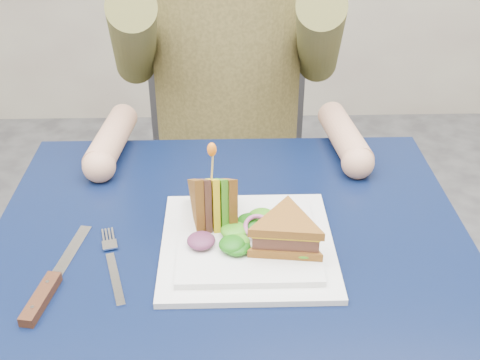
{
  "coord_description": "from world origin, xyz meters",
  "views": [
    {
      "loc": [
        -0.01,
        -0.7,
        1.3
      ],
      "look_at": [
        0.02,
        0.07,
        0.82
      ],
      "focal_mm": 45.0,
      "sensor_mm": 36.0,
      "label": 1
    }
  ],
  "objects_px": {
    "diner": "(226,16)",
    "sandwich_flat": "(286,233)",
    "knife": "(47,289)",
    "chair": "(228,143)",
    "fork": "(113,266)",
    "table": "(231,296)",
    "plate": "(247,243)",
    "sandwich_upright": "(213,202)"
  },
  "relations": [
    {
      "from": "diner",
      "to": "sandwich_flat",
      "type": "distance_m",
      "value": 0.63
    },
    {
      "from": "diner",
      "to": "knife",
      "type": "distance_m",
      "value": 0.74
    },
    {
      "from": "chair",
      "to": "fork",
      "type": "bearing_deg",
      "value": -103.11
    },
    {
      "from": "fork",
      "to": "knife",
      "type": "bearing_deg",
      "value": -148.57
    },
    {
      "from": "fork",
      "to": "knife",
      "type": "xyz_separation_m",
      "value": [
        -0.08,
        -0.05,
        0.0
      ]
    },
    {
      "from": "chair",
      "to": "knife",
      "type": "height_order",
      "value": "chair"
    },
    {
      "from": "fork",
      "to": "table",
      "type": "bearing_deg",
      "value": 6.87
    },
    {
      "from": "plate",
      "to": "knife",
      "type": "relative_size",
      "value": 1.17
    },
    {
      "from": "chair",
      "to": "diner",
      "type": "bearing_deg",
      "value": -90.0
    },
    {
      "from": "table",
      "to": "plate",
      "type": "xyz_separation_m",
      "value": [
        0.03,
        0.02,
        0.09
      ]
    },
    {
      "from": "table",
      "to": "sandwich_upright",
      "type": "relative_size",
      "value": 5.36
    },
    {
      "from": "diner",
      "to": "knife",
      "type": "height_order",
      "value": "diner"
    },
    {
      "from": "table",
      "to": "sandwich_upright",
      "type": "bearing_deg",
      "value": 111.21
    },
    {
      "from": "sandwich_upright",
      "to": "knife",
      "type": "bearing_deg",
      "value": -148.96
    },
    {
      "from": "fork",
      "to": "knife",
      "type": "distance_m",
      "value": 0.1
    },
    {
      "from": "knife",
      "to": "plate",
      "type": "bearing_deg",
      "value": 18.3
    },
    {
      "from": "diner",
      "to": "sandwich_upright",
      "type": "distance_m",
      "value": 0.55
    },
    {
      "from": "table",
      "to": "fork",
      "type": "relative_size",
      "value": 4.24
    },
    {
      "from": "table",
      "to": "plate",
      "type": "distance_m",
      "value": 0.09
    },
    {
      "from": "chair",
      "to": "diner",
      "type": "relative_size",
      "value": 1.25
    },
    {
      "from": "plate",
      "to": "fork",
      "type": "relative_size",
      "value": 1.47
    },
    {
      "from": "diner",
      "to": "table",
      "type": "bearing_deg",
      "value": -90.0
    },
    {
      "from": "table",
      "to": "diner",
      "type": "relative_size",
      "value": 1.01
    },
    {
      "from": "sandwich_flat",
      "to": "knife",
      "type": "distance_m",
      "value": 0.34
    },
    {
      "from": "plate",
      "to": "fork",
      "type": "height_order",
      "value": "plate"
    },
    {
      "from": "chair",
      "to": "plate",
      "type": "bearing_deg",
      "value": -87.9
    },
    {
      "from": "plate",
      "to": "sandwich_upright",
      "type": "xyz_separation_m",
      "value": [
        -0.05,
        0.05,
        0.05
      ]
    },
    {
      "from": "table",
      "to": "sandwich_flat",
      "type": "bearing_deg",
      "value": -2.61
    },
    {
      "from": "diner",
      "to": "chair",
      "type": "bearing_deg",
      "value": 90.0
    },
    {
      "from": "chair",
      "to": "diner",
      "type": "height_order",
      "value": "diner"
    },
    {
      "from": "chair",
      "to": "plate",
      "type": "relative_size",
      "value": 3.58
    },
    {
      "from": "table",
      "to": "sandwich_flat",
      "type": "distance_m",
      "value": 0.15
    },
    {
      "from": "fork",
      "to": "knife",
      "type": "relative_size",
      "value": 0.8
    },
    {
      "from": "chair",
      "to": "sandwich_upright",
      "type": "height_order",
      "value": "chair"
    },
    {
      "from": "sandwich_flat",
      "to": "chair",
      "type": "bearing_deg",
      "value": 96.38
    },
    {
      "from": "diner",
      "to": "fork",
      "type": "height_order",
      "value": "diner"
    },
    {
      "from": "diner",
      "to": "knife",
      "type": "relative_size",
      "value": 3.37
    },
    {
      "from": "knife",
      "to": "table",
      "type": "bearing_deg",
      "value": 15.64
    },
    {
      "from": "chair",
      "to": "fork",
      "type": "xyz_separation_m",
      "value": [
        -0.17,
        -0.74,
        0.19
      ]
    },
    {
      "from": "fork",
      "to": "knife",
      "type": "height_order",
      "value": "knife"
    },
    {
      "from": "plate",
      "to": "sandwich_upright",
      "type": "distance_m",
      "value": 0.08
    },
    {
      "from": "sandwich_flat",
      "to": "plate",
      "type": "bearing_deg",
      "value": 155.56
    }
  ]
}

